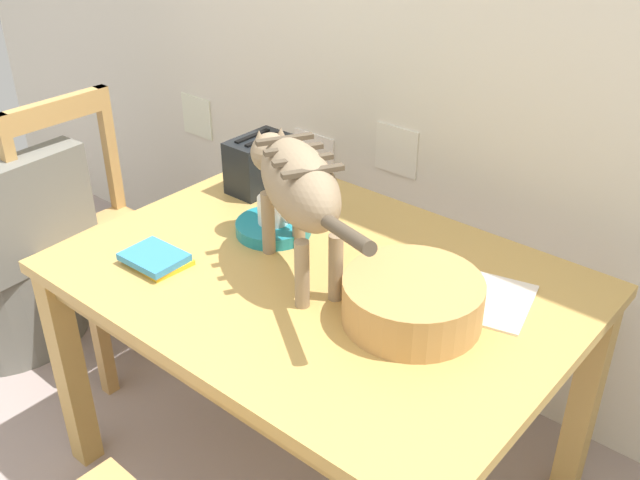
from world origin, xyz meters
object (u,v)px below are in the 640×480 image
(cat, at_px, (297,184))
(wicker_armchair, at_px, (2,274))
(book_stack, at_px, (156,259))
(magazine, at_px, (471,295))
(wooden_chair_near, at_px, (99,237))
(saucer_bowl, at_px, (274,227))
(coffee_mug, at_px, (274,210))
(toaster, at_px, (259,164))
(dining_table, at_px, (320,300))
(wicker_basket, at_px, (412,300))

(cat, xyz_separation_m, wicker_armchair, (-1.32, -0.21, -0.71))
(book_stack, relative_size, wicker_armchair, 0.21)
(cat, distance_m, magazine, 0.51)
(magazine, bearing_deg, wooden_chair_near, 173.29)
(saucer_bowl, xyz_separation_m, wicker_armchair, (-1.13, -0.31, -0.48))
(coffee_mug, distance_m, wooden_chair_near, 0.88)
(cat, height_order, toaster, cat)
(magazine, bearing_deg, cat, -168.85)
(dining_table, bearing_deg, wooden_chair_near, -179.69)
(dining_table, bearing_deg, magazine, 24.70)
(toaster, height_order, wicker_armchair, toaster)
(coffee_mug, xyz_separation_m, magazine, (0.59, 0.08, -0.07))
(saucer_bowl, xyz_separation_m, wooden_chair_near, (-0.80, -0.08, -0.29))
(cat, xyz_separation_m, wicker_basket, (0.35, 0.01, -0.19))
(cat, xyz_separation_m, toaster, (-0.42, 0.29, -0.16))
(cat, bearing_deg, dining_table, -35.87)
(wicker_basket, xyz_separation_m, wooden_chair_near, (-1.33, 0.01, -0.33))
(dining_table, xyz_separation_m, book_stack, (-0.36, -0.25, 0.10))
(wicker_armchair, bearing_deg, dining_table, -83.50)
(cat, relative_size, toaster, 3.17)
(dining_table, distance_m, wicker_armchair, 1.44)
(coffee_mug, relative_size, wicker_armchair, 0.16)
(magazine, bearing_deg, book_stack, -163.87)
(dining_table, bearing_deg, cat, -154.89)
(dining_table, distance_m, saucer_bowl, 0.27)
(saucer_bowl, distance_m, wooden_chair_near, 0.85)
(wicker_basket, xyz_separation_m, toaster, (-0.77, 0.28, 0.03))
(magazine, distance_m, toaster, 0.84)
(book_stack, distance_m, wicker_armchair, 1.12)
(saucer_bowl, xyz_separation_m, wicker_basket, (0.54, -0.10, 0.04))
(saucer_bowl, bearing_deg, cat, -29.02)
(cat, relative_size, coffee_mug, 4.98)
(saucer_bowl, relative_size, toaster, 1.08)
(dining_table, relative_size, wicker_armchair, 1.68)
(cat, relative_size, wooden_chair_near, 0.68)
(coffee_mug, height_order, wicker_armchair, coffee_mug)
(saucer_bowl, distance_m, coffee_mug, 0.06)
(wooden_chair_near, bearing_deg, book_stack, 71.13)
(cat, height_order, saucer_bowl, cat)
(wicker_basket, bearing_deg, wicker_armchair, -172.52)
(coffee_mug, bearing_deg, dining_table, -18.35)
(book_stack, bearing_deg, toaster, 102.58)
(dining_table, relative_size, coffee_mug, 10.30)
(wicker_basket, bearing_deg, book_stack, -160.73)
(wooden_chair_near, bearing_deg, saucer_bowl, 96.81)
(saucer_bowl, height_order, wicker_armchair, wicker_armchair)
(cat, relative_size, wicker_armchair, 0.81)
(book_stack, xyz_separation_m, toaster, (-0.11, 0.51, 0.07))
(coffee_mug, bearing_deg, magazine, 8.08)
(wooden_chair_near, bearing_deg, coffee_mug, 96.78)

